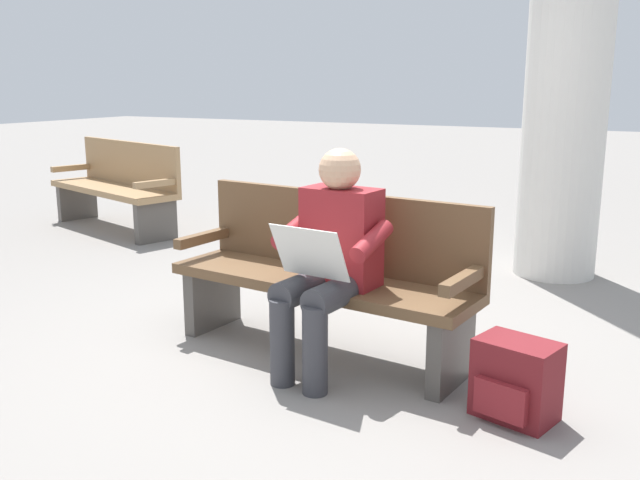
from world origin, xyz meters
name	(u,v)px	position (x,y,z in m)	size (l,w,h in m)	color
ground_plane	(319,353)	(0.00, 0.00, 0.00)	(40.00, 40.00, 0.00)	gray
bench_near	(326,273)	(-0.01, -0.07, 0.46)	(1.84, 0.66, 0.90)	brown
person_seated	(330,256)	(-0.16, 0.18, 0.63)	(0.60, 0.60, 1.18)	maroon
backpack	(515,381)	(-1.16, 0.28, 0.18)	(0.40, 0.35, 0.37)	maroon
bench_far	(118,185)	(3.46, -2.08, 0.46)	(1.86, 0.99, 0.90)	#9E7A51
support_pillar	(573,4)	(-0.87, -2.37, 2.07)	(0.63, 0.63, 4.14)	silver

